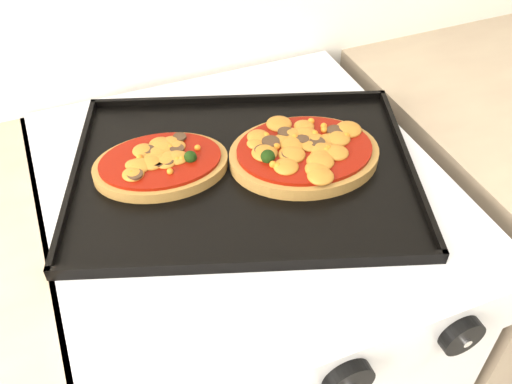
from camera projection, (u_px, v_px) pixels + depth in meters
name	position (u px, v px, depth m)	size (l,w,h in m)	color
stove	(246.00, 341.00, 1.18)	(0.60, 0.60, 0.91)	silver
control_panel	(335.00, 368.00, 0.69)	(0.60, 0.02, 0.09)	silver
knob_center	(348.00, 381.00, 0.68)	(0.06, 0.06, 0.02)	black
knob_right	(461.00, 336.00, 0.73)	(0.06, 0.06, 0.02)	black
baking_tray	(244.00, 170.00, 0.86)	(0.51, 0.38, 0.02)	black
pizza_left	(161.00, 163.00, 0.85)	(0.20, 0.14, 0.03)	#A9743A
pizza_right	(304.00, 152.00, 0.87)	(0.23, 0.18, 0.03)	#A9743A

